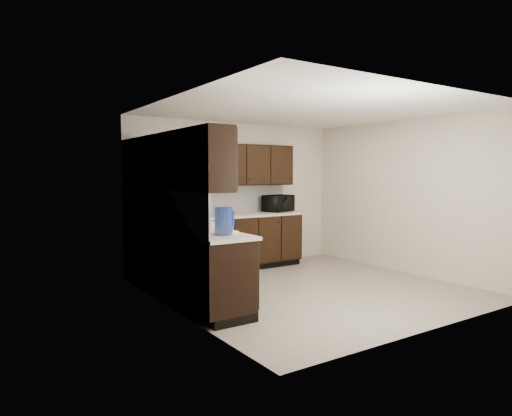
# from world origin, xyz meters

# --- Properties ---
(floor) EXTENTS (4.00, 4.00, 0.00)m
(floor) POSITION_xyz_m (0.00, 0.00, 0.00)
(floor) COLOR gray
(floor) RESTS_ON ground
(ceiling) EXTENTS (4.00, 4.00, 0.00)m
(ceiling) POSITION_xyz_m (0.00, 0.00, 2.50)
(ceiling) COLOR white
(ceiling) RESTS_ON wall_back
(wall_back) EXTENTS (4.00, 0.02, 2.50)m
(wall_back) POSITION_xyz_m (0.00, 2.00, 1.25)
(wall_back) COLOR #BFB3A3
(wall_back) RESTS_ON floor
(wall_left) EXTENTS (0.02, 4.00, 2.50)m
(wall_left) POSITION_xyz_m (-2.00, 0.00, 1.25)
(wall_left) COLOR #BFB3A3
(wall_left) RESTS_ON floor
(wall_right) EXTENTS (0.02, 4.00, 2.50)m
(wall_right) POSITION_xyz_m (2.00, 0.00, 1.25)
(wall_right) COLOR #BFB3A3
(wall_right) RESTS_ON floor
(wall_front) EXTENTS (4.00, 0.02, 2.50)m
(wall_front) POSITION_xyz_m (0.00, -2.00, 1.25)
(wall_front) COLOR #BFB3A3
(wall_front) RESTS_ON floor
(lower_cabinets) EXTENTS (3.00, 2.80, 0.90)m
(lower_cabinets) POSITION_xyz_m (-1.01, 1.11, 0.41)
(lower_cabinets) COLOR black
(lower_cabinets) RESTS_ON floor
(countertop) EXTENTS (3.03, 2.83, 0.04)m
(countertop) POSITION_xyz_m (-1.01, 1.11, 0.92)
(countertop) COLOR beige
(countertop) RESTS_ON lower_cabinets
(backsplash) EXTENTS (3.00, 2.80, 0.48)m
(backsplash) POSITION_xyz_m (-1.22, 1.32, 1.18)
(backsplash) COLOR white
(backsplash) RESTS_ON countertop
(upper_cabinets) EXTENTS (3.00, 2.80, 0.70)m
(upper_cabinets) POSITION_xyz_m (-1.10, 1.20, 1.77)
(upper_cabinets) COLOR black
(upper_cabinets) RESTS_ON wall_back
(dishwasher) EXTENTS (0.58, 0.04, 0.78)m
(dishwasher) POSITION_xyz_m (-0.70, 1.41, 0.55)
(dishwasher) COLOR beige
(dishwasher) RESTS_ON lower_cabinets
(sink) EXTENTS (0.54, 0.82, 0.42)m
(sink) POSITION_xyz_m (-1.68, -0.01, 0.88)
(sink) COLOR beige
(sink) RESTS_ON countertop
(microwave) EXTENTS (0.63, 0.52, 0.30)m
(microwave) POSITION_xyz_m (0.73, 1.75, 1.09)
(microwave) COLOR black
(microwave) RESTS_ON countertop
(soap_bottle_a) EXTENTS (0.08, 0.09, 0.17)m
(soap_bottle_a) POSITION_xyz_m (-1.52, 0.33, 1.03)
(soap_bottle_a) COLOR gray
(soap_bottle_a) RESTS_ON countertop
(soap_bottle_b) EXTENTS (0.08, 0.08, 0.22)m
(soap_bottle_b) POSITION_xyz_m (-1.77, 0.43, 1.05)
(soap_bottle_b) COLOR gray
(soap_bottle_b) RESTS_ON countertop
(toaster_oven) EXTENTS (0.41, 0.35, 0.22)m
(toaster_oven) POSITION_xyz_m (-1.75, 1.78, 1.05)
(toaster_oven) COLOR #B7B7B9
(toaster_oven) RESTS_ON countertop
(storage_bin) EXTENTS (0.51, 0.45, 0.17)m
(storage_bin) POSITION_xyz_m (-1.71, 1.00, 1.02)
(storage_bin) COLOR white
(storage_bin) RESTS_ON countertop
(blue_pitcher) EXTENTS (0.26, 0.26, 0.31)m
(blue_pitcher) POSITION_xyz_m (-1.64, -0.46, 1.09)
(blue_pitcher) COLOR navy
(blue_pitcher) RESTS_ON countertop
(teal_tumbler) EXTENTS (0.11, 0.11, 0.19)m
(teal_tumbler) POSITION_xyz_m (-1.51, 1.27, 1.04)
(teal_tumbler) COLOR #0D947D
(teal_tumbler) RESTS_ON countertop
(paper_towel_roll) EXTENTS (0.16, 0.16, 0.34)m
(paper_towel_roll) POSITION_xyz_m (-1.58, 1.25, 1.11)
(paper_towel_roll) COLOR silver
(paper_towel_roll) RESTS_ON countertop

